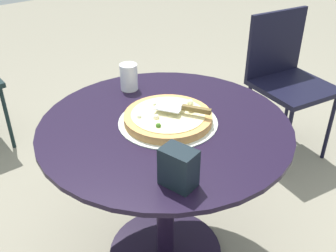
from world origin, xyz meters
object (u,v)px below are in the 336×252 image
(patio_table, at_px, (165,165))
(drinking_cup, at_px, (129,77))
(napkin_dispenser, at_px, (179,168))
(patio_chair_near, at_px, (286,74))
(pizza_on_tray, at_px, (168,118))
(pizza_server, at_px, (183,108))

(patio_table, bearing_deg, drinking_cup, -100.13)
(napkin_dispenser, bearing_deg, patio_chair_near, -81.20)
(pizza_on_tray, relative_size, pizza_server, 1.83)
(pizza_on_tray, height_order, patio_chair_near, patio_chair_near)
(drinking_cup, bearing_deg, patio_table, 79.87)
(pizza_server, bearing_deg, pizza_on_tray, -37.13)
(napkin_dispenser, relative_size, patio_chair_near, 0.14)
(patio_chair_near, bearing_deg, pizza_on_tray, 12.98)
(pizza_on_tray, relative_size, napkin_dispenser, 3.04)
(pizza_on_tray, height_order, drinking_cup, drinking_cup)
(pizza_on_tray, relative_size, drinking_cup, 3.26)
(patio_table, height_order, patio_chair_near, patio_chair_near)
(drinking_cup, height_order, napkin_dispenser, napkin_dispenser)
(pizza_on_tray, bearing_deg, pizza_server, 142.87)
(pizza_on_tray, distance_m, napkin_dispenser, 0.36)
(pizza_server, bearing_deg, napkin_dispenser, 47.51)
(patio_table, relative_size, napkin_dispenser, 7.70)
(napkin_dispenser, xyz_separation_m, patio_chair_near, (-1.29, -0.55, -0.25))
(pizza_server, height_order, napkin_dispenser, napkin_dispenser)
(patio_table, height_order, napkin_dispenser, napkin_dispenser)
(pizza_on_tray, distance_m, patio_chair_near, 1.14)
(pizza_server, xyz_separation_m, drinking_cup, (0.00, -0.36, -0.00))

